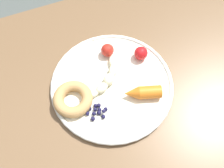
{
  "coord_description": "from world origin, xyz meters",
  "views": [
    {
      "loc": [
        0.14,
        0.26,
        1.36
      ],
      "look_at": [
        0.03,
        -0.04,
        0.75
      ],
      "focal_mm": 39.12,
      "sensor_mm": 36.0,
      "label": 1
    }
  ],
  "objects_px": {
    "donut": "(73,99)",
    "blueberry_pile": "(96,111)",
    "plate": "(112,84)",
    "tomato_near": "(141,53)",
    "dining_table": "(124,106)",
    "carrot_orange": "(143,93)",
    "banana": "(107,79)",
    "tomato_mid": "(106,51)"
  },
  "relations": [
    {
      "from": "banana",
      "to": "tomato_near",
      "type": "distance_m",
      "value": 0.13
    },
    {
      "from": "blueberry_pile",
      "to": "plate",
      "type": "bearing_deg",
      "value": -139.04
    },
    {
      "from": "banana",
      "to": "tomato_near",
      "type": "bearing_deg",
      "value": -162.98
    },
    {
      "from": "banana",
      "to": "donut",
      "type": "relative_size",
      "value": 1.2
    },
    {
      "from": "carrot_orange",
      "to": "tomato_near",
      "type": "xyz_separation_m",
      "value": [
        -0.05,
        -0.12,
        0.0
      ]
    },
    {
      "from": "carrot_orange",
      "to": "donut",
      "type": "relative_size",
      "value": 0.99
    },
    {
      "from": "plate",
      "to": "tomato_near",
      "type": "xyz_separation_m",
      "value": [
        -0.11,
        -0.05,
        0.02
      ]
    },
    {
      "from": "tomato_mid",
      "to": "blueberry_pile",
      "type": "bearing_deg",
      "value": 59.98
    },
    {
      "from": "blueberry_pile",
      "to": "tomato_near",
      "type": "xyz_separation_m",
      "value": [
        -0.18,
        -0.11,
        0.01
      ]
    },
    {
      "from": "carrot_orange",
      "to": "tomato_mid",
      "type": "xyz_separation_m",
      "value": [
        0.04,
        -0.16,
        0.0
      ]
    },
    {
      "from": "donut",
      "to": "dining_table",
      "type": "bearing_deg",
      "value": 169.26
    },
    {
      "from": "blueberry_pile",
      "to": "tomato_mid",
      "type": "relative_size",
      "value": 1.57
    },
    {
      "from": "carrot_orange",
      "to": "tomato_near",
      "type": "height_order",
      "value": "tomato_near"
    },
    {
      "from": "plate",
      "to": "tomato_mid",
      "type": "bearing_deg",
      "value": -102.49
    },
    {
      "from": "blueberry_pile",
      "to": "tomato_mid",
      "type": "xyz_separation_m",
      "value": [
        -0.09,
        -0.16,
        0.01
      ]
    },
    {
      "from": "dining_table",
      "to": "plate",
      "type": "distance_m",
      "value": 0.11
    },
    {
      "from": "banana",
      "to": "blueberry_pile",
      "type": "xyz_separation_m",
      "value": [
        0.06,
        0.08,
        -0.01
      ]
    },
    {
      "from": "dining_table",
      "to": "carrot_orange",
      "type": "height_order",
      "value": "carrot_orange"
    },
    {
      "from": "dining_table",
      "to": "tomato_near",
      "type": "height_order",
      "value": "tomato_near"
    },
    {
      "from": "plate",
      "to": "banana",
      "type": "xyz_separation_m",
      "value": [
        0.01,
        -0.02,
        0.02
      ]
    },
    {
      "from": "carrot_orange",
      "to": "blueberry_pile",
      "type": "xyz_separation_m",
      "value": [
        0.13,
        -0.0,
        -0.01
      ]
    },
    {
      "from": "plate",
      "to": "carrot_orange",
      "type": "relative_size",
      "value": 3.26
    },
    {
      "from": "donut",
      "to": "tomato_near",
      "type": "relative_size",
      "value": 2.69
    },
    {
      "from": "plate",
      "to": "donut",
      "type": "relative_size",
      "value": 3.24
    },
    {
      "from": "dining_table",
      "to": "tomato_mid",
      "type": "bearing_deg",
      "value": -88.34
    },
    {
      "from": "dining_table",
      "to": "donut",
      "type": "xyz_separation_m",
      "value": [
        0.14,
        -0.03,
        0.12
      ]
    },
    {
      "from": "plate",
      "to": "carrot_orange",
      "type": "height_order",
      "value": "carrot_orange"
    },
    {
      "from": "dining_table",
      "to": "plate",
      "type": "height_order",
      "value": "plate"
    },
    {
      "from": "blueberry_pile",
      "to": "tomato_mid",
      "type": "distance_m",
      "value": 0.19
    },
    {
      "from": "tomato_mid",
      "to": "tomato_near",
      "type": "bearing_deg",
      "value": 152.33
    },
    {
      "from": "plate",
      "to": "dining_table",
      "type": "bearing_deg",
      "value": 125.47
    },
    {
      "from": "banana",
      "to": "tomato_mid",
      "type": "height_order",
      "value": "tomato_mid"
    },
    {
      "from": "banana",
      "to": "blueberry_pile",
      "type": "distance_m",
      "value": 0.1
    },
    {
      "from": "banana",
      "to": "tomato_mid",
      "type": "xyz_separation_m",
      "value": [
        -0.03,
        -0.08,
        0.01
      ]
    },
    {
      "from": "donut",
      "to": "blueberry_pile",
      "type": "xyz_separation_m",
      "value": [
        -0.05,
        0.05,
        -0.01
      ]
    },
    {
      "from": "plate",
      "to": "tomato_mid",
      "type": "distance_m",
      "value": 0.1
    },
    {
      "from": "banana",
      "to": "donut",
      "type": "bearing_deg",
      "value": 12.93
    },
    {
      "from": "blueberry_pile",
      "to": "tomato_mid",
      "type": "bearing_deg",
      "value": -120.02
    },
    {
      "from": "dining_table",
      "to": "donut",
      "type": "relative_size",
      "value": 10.15
    },
    {
      "from": "banana",
      "to": "blueberry_pile",
      "type": "height_order",
      "value": "banana"
    },
    {
      "from": "dining_table",
      "to": "donut",
      "type": "height_order",
      "value": "donut"
    },
    {
      "from": "blueberry_pile",
      "to": "tomato_near",
      "type": "relative_size",
      "value": 1.52
    }
  ]
}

